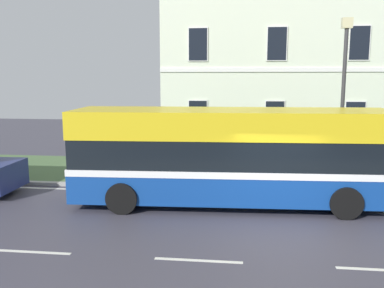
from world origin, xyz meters
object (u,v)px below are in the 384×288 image
(single_decker_bus, at_px, (232,155))
(litter_bin, at_px, (222,167))
(street_lamp_post, at_px, (343,91))
(georgian_townhouse, at_px, (302,33))

(single_decker_bus, xyz_separation_m, litter_bin, (-0.41, 2.24, -0.90))
(street_lamp_post, bearing_deg, single_decker_bus, -148.27)
(street_lamp_post, distance_m, litter_bin, 5.18)
(litter_bin, bearing_deg, georgian_townhouse, 69.16)
(georgian_townhouse, xyz_separation_m, litter_bin, (-4.30, -11.30, -5.99))
(single_decker_bus, height_order, litter_bin, single_decker_bus)
(georgian_townhouse, height_order, litter_bin, georgian_townhouse)
(street_lamp_post, xyz_separation_m, litter_bin, (-4.31, -0.17, -2.88))
(georgian_townhouse, xyz_separation_m, street_lamp_post, (0.01, -11.13, -3.11))
(georgian_townhouse, xyz_separation_m, single_decker_bus, (-3.89, -13.54, -5.10))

